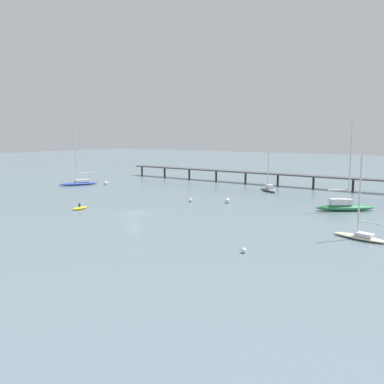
{
  "coord_description": "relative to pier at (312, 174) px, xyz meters",
  "views": [
    {
      "loc": [
        42.93,
        -46.24,
        12.08
      ],
      "look_at": [
        0.0,
        15.59,
        1.5
      ],
      "focal_mm": 39.16,
      "sensor_mm": 36.0,
      "label": 1
    }
  ],
  "objects": [
    {
      "name": "ground_plane",
      "position": [
        -12.2,
        -44.45,
        -3.27
      ],
      "size": [
        400.0,
        400.0,
        0.0
      ],
      "primitive_type": "plane",
      "color": "slate"
    },
    {
      "name": "pier",
      "position": [
        0.0,
        0.0,
        0.0
      ],
      "size": [
        77.9,
        3.67,
        6.28
      ],
      "color": "#4C4C51",
      "rests_on": "ground_plane"
    },
    {
      "name": "sailboat_blue",
      "position": [
        -46.89,
        -25.46,
        -2.59
      ],
      "size": [
        6.1,
        9.22,
        12.35
      ],
      "color": "#2D4CB7",
      "rests_on": "ground_plane"
    },
    {
      "name": "sailboat_cream",
      "position": [
        19.94,
        -41.19,
        -2.68
      ],
      "size": [
        6.67,
        3.21,
        9.57
      ],
      "color": "beige",
      "rests_on": "ground_plane"
    },
    {
      "name": "sailboat_gray",
      "position": [
        -5.82,
        -9.79,
        -2.66
      ],
      "size": [
        6.22,
        5.9,
        8.94
      ],
      "color": "gray",
      "rests_on": "ground_plane"
    },
    {
      "name": "sailboat_green",
      "position": [
        13.45,
        -23.76,
        -2.42
      ],
      "size": [
        8.78,
        7.46,
        13.87
      ],
      "color": "#287F4C",
      "rests_on": "ground_plane"
    },
    {
      "name": "dinghy_yellow",
      "position": [
        -21.9,
        -46.62,
        -3.07
      ],
      "size": [
        1.58,
        3.07,
        1.14
      ],
      "color": "yellow",
      "rests_on": "ground_plane"
    },
    {
      "name": "mooring_buoy_near",
      "position": [
        11.49,
        -53.77,
        -3.0
      ],
      "size": [
        0.55,
        0.55,
        0.55
      ],
      "primitive_type": "sphere",
      "color": "silver",
      "rests_on": "ground_plane"
    },
    {
      "name": "mooring_buoy_inner",
      "position": [
        -41.94,
        -21.81,
        -2.83
      ],
      "size": [
        0.88,
        0.88,
        0.88
      ],
      "primitive_type": "sphere",
      "color": "silver",
      "rests_on": "ground_plane"
    },
    {
      "name": "mooring_buoy_far",
      "position": [
        -5.26,
        -28.04,
        -2.82
      ],
      "size": [
        0.89,
        0.89,
        0.89
      ],
      "primitive_type": "sphere",
      "color": "silver",
      "rests_on": "ground_plane"
    },
    {
      "name": "mooring_buoy_mid",
      "position": [
        -11.35,
        -30.61,
        -2.95
      ],
      "size": [
        0.65,
        0.65,
        0.65
      ],
      "primitive_type": "sphere",
      "color": "silver",
      "rests_on": "ground_plane"
    }
  ]
}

